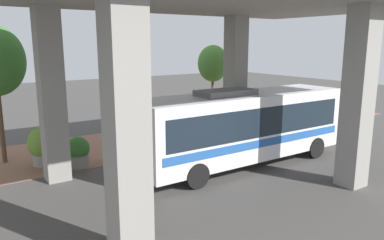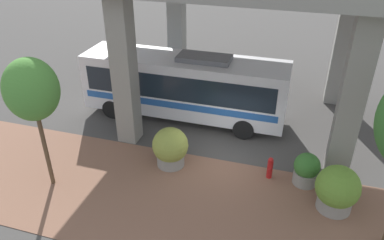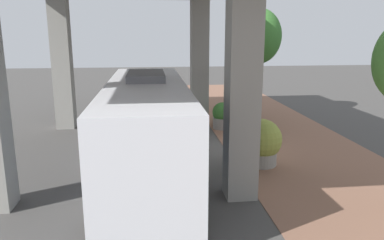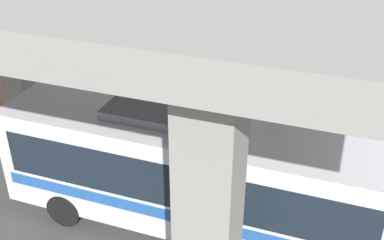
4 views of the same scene
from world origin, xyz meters
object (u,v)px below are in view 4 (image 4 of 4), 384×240
fire_hydrant (104,117)px  planter_middle (70,108)px  planter_front (213,123)px  planter_back (63,86)px  street_tree_near (356,24)px  bus (192,169)px

fire_hydrant → planter_middle: size_ratio=0.71×
planter_front → planter_back: 6.67m
planter_middle → planter_back: size_ratio=0.76×
fire_hydrant → planter_front: (-0.33, 4.15, 0.37)m
fire_hydrant → street_tree_near: (-2.89, 8.26, 3.63)m
fire_hydrant → planter_front: bearing=94.5°
planter_front → planter_middle: size_ratio=1.27×
planter_back → fire_hydrant: bearing=65.5°
planter_back → street_tree_near: (-1.76, 10.73, 3.24)m
bus → fire_hydrant: bus is taller
fire_hydrant → street_tree_near: bearing=109.3°
planter_front → bus: bearing=9.9°
bus → planter_front: bus is taller
planter_middle → street_tree_near: size_ratio=0.26×
bus → street_tree_near: size_ratio=1.93×
bus → planter_front: 4.36m
bus → planter_front: bearing=-170.1°
fire_hydrant → planter_back: 2.75m
planter_back → street_tree_near: 11.35m
planter_front → planter_middle: 5.56m
planter_back → planter_middle: bearing=42.3°
planter_middle → street_tree_near: street_tree_near is taller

